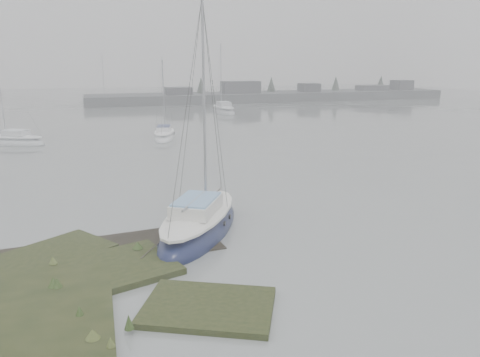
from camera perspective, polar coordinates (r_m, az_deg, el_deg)
The scene contains 7 objects.
ground at distance 42.34m, azimuth -13.90°, elevation 4.85°, with size 160.00×160.00×0.00m, color slate.
far_shoreline at distance 79.32m, azimuth 4.68°, elevation 10.07°, with size 60.00×8.00×4.15m.
sailboat_main at distance 18.61m, azimuth -4.98°, elevation -5.71°, with size 5.38×7.01×9.62m.
sailboat_white at distance 41.11m, azimuth -9.20°, elevation 5.14°, with size 2.87×5.53×7.45m.
sailboat_far_a at distance 41.91m, azimuth -25.80°, elevation 4.08°, with size 5.66×4.26×7.74m.
sailboat_far_b at distance 60.55m, azimuth -2.05°, elevation 8.27°, with size 2.49×6.70×9.32m.
sailboat_far_c at distance 72.90m, azimuth -15.54°, elevation 8.75°, with size 5.87×3.13×7.89m.
Camera 1 is at (-1.99, -11.77, 6.65)m, focal length 35.00 mm.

